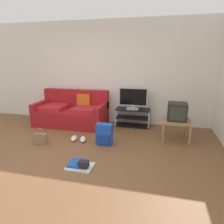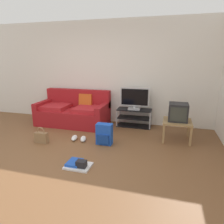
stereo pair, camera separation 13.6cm
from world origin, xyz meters
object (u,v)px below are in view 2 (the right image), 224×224
object	(u,v)px
side_table	(177,123)
sneakers_pair	(79,138)
couch	(74,112)
crt_tv	(178,112)
backpack	(104,134)
flat_tv	(135,99)
handbag	(41,137)
floor_tray	(78,164)
tv_stand	(134,118)

from	to	relation	value
side_table	sneakers_pair	distance (m)	2.16
couch	crt_tv	world-z (taller)	couch
crt_tv	backpack	world-z (taller)	crt_tv
side_table	crt_tv	distance (m)	0.25
flat_tv	sneakers_pair	world-z (taller)	flat_tv
handbag	crt_tv	bearing A→B (deg)	18.87
couch	flat_tv	xyz separation A→B (m)	(1.62, 0.19, 0.41)
handbag	floor_tray	xyz separation A→B (m)	(1.17, -0.70, -0.08)
couch	handbag	world-z (taller)	couch
tv_stand	floor_tray	bearing A→B (deg)	-103.39
flat_tv	handbag	world-z (taller)	flat_tv
sneakers_pair	floor_tray	distance (m)	1.12
side_table	crt_tv	xyz separation A→B (m)	(0.00, 0.02, 0.25)
flat_tv	couch	bearing A→B (deg)	-173.24
couch	floor_tray	bearing A→B (deg)	-62.74
backpack	couch	bearing A→B (deg)	139.61
couch	tv_stand	distance (m)	1.63
handbag	backpack	bearing A→B (deg)	12.62
handbag	side_table	bearing A→B (deg)	18.57
sneakers_pair	floor_tray	size ratio (longest dim) A/B	0.94
side_table	floor_tray	world-z (taller)	side_table
backpack	flat_tv	bearing A→B (deg)	73.85
couch	handbag	xyz separation A→B (m)	(-0.10, -1.38, -0.20)
backpack	handbag	xyz separation A→B (m)	(-1.31, -0.29, -0.09)
couch	side_table	distance (m)	2.70
couch	tv_stand	size ratio (longest dim) A/B	2.10
tv_stand	flat_tv	bearing A→B (deg)	-90.00
backpack	handbag	distance (m)	1.35
flat_tv	floor_tray	world-z (taller)	flat_tv
flat_tv	floor_tray	xyz separation A→B (m)	(-0.55, -2.27, -0.69)
backpack	sneakers_pair	size ratio (longest dim) A/B	1.10
couch	crt_tv	size ratio (longest dim) A/B	4.71
sneakers_pair	crt_tv	bearing A→B (deg)	16.90
crt_tv	handbag	world-z (taller)	crt_tv
side_table	sneakers_pair	xyz separation A→B (m)	(-2.04, -0.60, -0.33)
crt_tv	handbag	bearing A→B (deg)	-161.13
couch	crt_tv	xyz separation A→B (m)	(2.66, -0.43, 0.30)
sneakers_pair	floor_tray	xyz separation A→B (m)	(0.45, -1.02, -0.00)
couch	sneakers_pair	size ratio (longest dim) A/B	4.65
flat_tv	sneakers_pair	distance (m)	1.74
couch	floor_tray	size ratio (longest dim) A/B	4.37
tv_stand	handbag	bearing A→B (deg)	-137.12
flat_tv	sneakers_pair	size ratio (longest dim) A/B	1.85
sneakers_pair	tv_stand	bearing A→B (deg)	51.77
couch	handbag	distance (m)	1.40
tv_stand	sneakers_pair	world-z (taller)	tv_stand
couch	backpack	world-z (taller)	couch
floor_tray	side_table	bearing A→B (deg)	45.65
handbag	sneakers_pair	size ratio (longest dim) A/B	0.86
tv_stand	flat_tv	xyz separation A→B (m)	(0.00, -0.02, 0.51)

